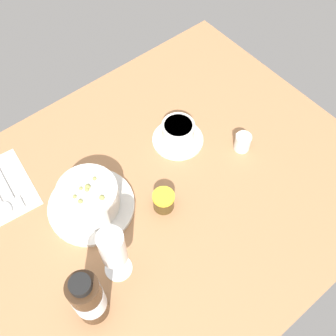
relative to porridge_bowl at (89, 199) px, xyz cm
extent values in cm
cube|color=#A8754C|center=(-13.07, 7.09, -5.62)|extent=(110.00, 84.00, 3.00)
cylinder|color=silver|center=(0.00, 0.00, -3.52)|extent=(20.87, 20.87, 1.20)
cylinder|color=silver|center=(0.00, 0.00, 0.68)|extent=(14.15, 14.15, 7.19)
cylinder|color=beige|center=(0.00, 0.00, 3.47)|extent=(12.17, 12.17, 1.60)
sphere|color=#92954C|center=(0.79, -0.94, 4.37)|extent=(0.84, 0.84, 0.84)
sphere|color=#92954C|center=(3.00, -0.01, 4.37)|extent=(0.93, 0.93, 0.93)
sphere|color=#92954C|center=(2.67, 1.80, 4.37)|extent=(1.12, 1.12, 1.12)
sphere|color=#92954C|center=(-1.55, 4.05, 4.37)|extent=(1.25, 1.25, 1.25)
sphere|color=#92954C|center=(-0.66, -0.31, 4.37)|extent=(1.32, 1.32, 1.32)
sphere|color=#92954C|center=(-0.10, 0.21, 4.37)|extent=(1.07, 1.07, 1.07)
sphere|color=#92954C|center=(-3.03, -1.13, 4.37)|extent=(0.97, 0.97, 0.97)
sphere|color=#92954C|center=(-0.33, -0.21, 4.37)|extent=(0.83, 0.83, 0.83)
cube|color=silver|center=(14.61, -18.60, -3.97)|extent=(15.90, 20.84, 0.30)
cube|color=silver|center=(13.41, -19.60, -3.57)|extent=(2.61, 14.05, 0.50)
cube|color=silver|center=(13.41, -11.80, -3.57)|extent=(2.55, 3.80, 0.40)
ellipsoid|color=silver|center=(16.21, -12.60, -3.52)|extent=(2.40, 4.00, 0.60)
cylinder|color=silver|center=(-29.10, -2.32, -3.67)|extent=(13.69, 13.69, 0.90)
cylinder|color=silver|center=(-29.10, -2.32, -0.48)|extent=(8.66, 8.66, 5.48)
cylinder|color=#302014|center=(-29.10, -2.32, 1.76)|extent=(7.36, 7.36, 1.00)
torus|color=silver|center=(-27.68, 2.82, -0.21)|extent=(1.73, 3.68, 3.60)
cylinder|color=silver|center=(-40.54, 10.30, -1.71)|extent=(4.16, 4.16, 4.83)
cone|color=silver|center=(-39.82, 8.57, 0.13)|extent=(2.14, 2.48, 2.25)
cylinder|color=white|center=(3.92, 16.62, -3.92)|extent=(6.16, 6.16, 0.40)
cylinder|color=white|center=(3.92, 16.62, -0.35)|extent=(0.80, 0.80, 6.75)
cylinder|color=white|center=(3.92, 16.62, 7.94)|extent=(5.44, 5.44, 9.82)
cylinder|color=#EDE0C4|center=(3.92, 16.62, 6.47)|extent=(4.46, 4.46, 5.89)
cylinder|color=#433113|center=(-13.63, 10.82, -1.96)|extent=(5.06, 5.06, 4.31)
cylinder|color=yellow|center=(-13.63, 10.82, 0.59)|extent=(5.32, 5.32, 0.80)
cylinder|color=#382314|center=(13.01, 20.65, 3.81)|extent=(6.35, 6.35, 15.86)
cylinder|color=white|center=(13.01, 20.65, 3.49)|extent=(6.48, 6.48, 6.03)
cylinder|color=black|center=(13.01, 20.65, 12.68)|extent=(4.13, 4.13, 1.87)
camera|label=1|loc=(15.05, 47.65, 85.15)|focal=44.25mm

